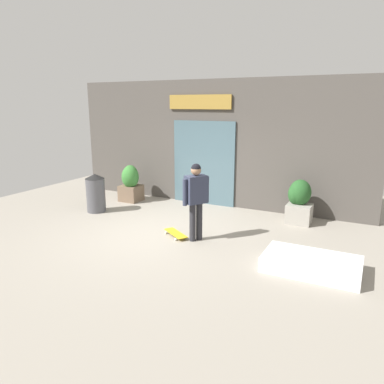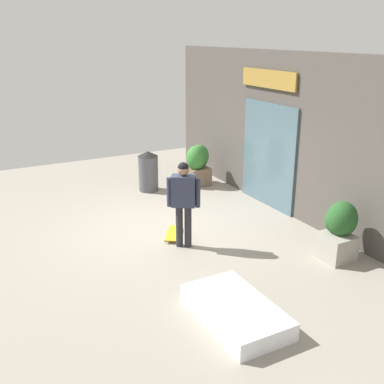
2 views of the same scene
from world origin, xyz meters
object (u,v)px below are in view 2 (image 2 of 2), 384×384
object	(u,v)px
skateboard	(173,233)
planter_box_left	(197,164)
trash_bin	(148,171)
skateboarder	(183,196)
planter_box_right	(339,228)

from	to	relation	value
skateboard	planter_box_left	xyz separation A→B (m)	(-2.62, 1.98, 0.50)
skateboard	trash_bin	size ratio (longest dim) A/B	0.72
trash_bin	skateboarder	bearing A→B (deg)	-11.71
planter_box_left	trash_bin	xyz separation A→B (m)	(-0.16, -1.31, -0.06)
planter_box_right	trash_bin	size ratio (longest dim) A/B	1.02
skateboard	planter_box_right	size ratio (longest dim) A/B	0.70
skateboarder	skateboard	distance (m)	1.04
skateboarder	planter_box_left	world-z (taller)	skateboarder
planter_box_right	skateboarder	bearing A→B (deg)	-126.93
skateboarder	planter_box_right	size ratio (longest dim) A/B	1.56
skateboarder	planter_box_left	distance (m)	3.71
skateboard	planter_box_left	bearing A→B (deg)	-3.64
planter_box_left	planter_box_right	size ratio (longest dim) A/B	1.02
planter_box_left	planter_box_right	world-z (taller)	planter_box_left
skateboarder	planter_box_right	xyz separation A→B (m)	(1.65, 2.19, -0.42)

